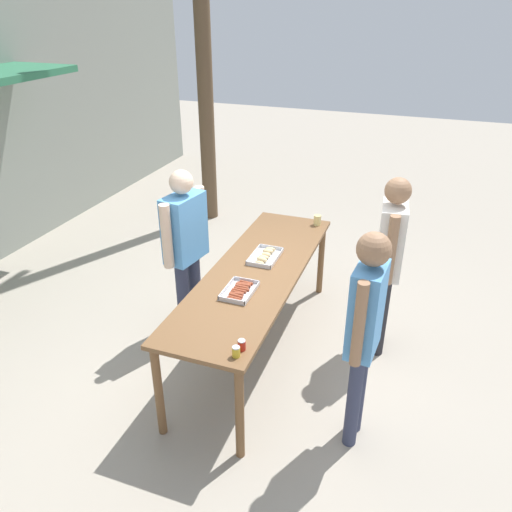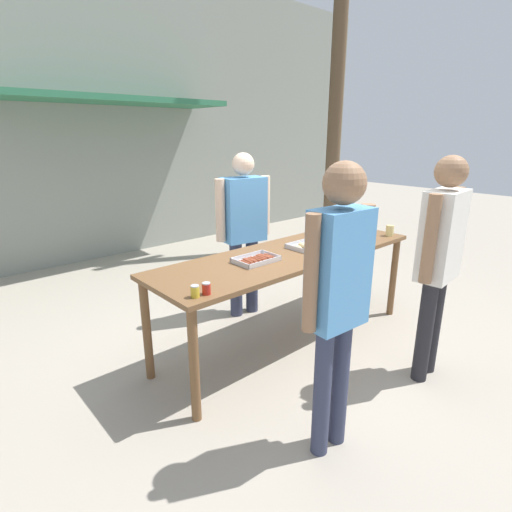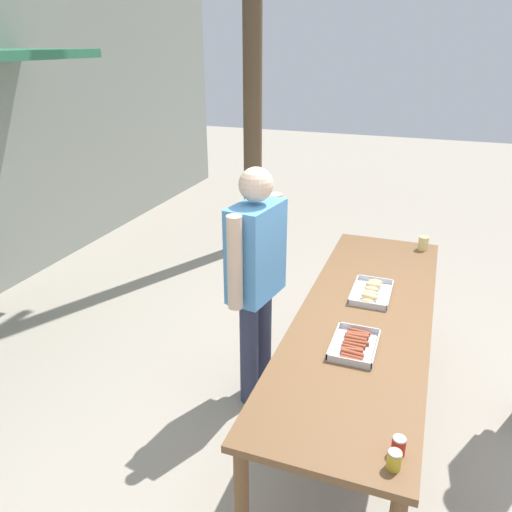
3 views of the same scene
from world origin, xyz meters
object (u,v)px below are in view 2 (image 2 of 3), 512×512
(food_tray_sausages, at_px, (256,260))
(condiment_jar_mustard, at_px, (195,291))
(condiment_jar_ketchup, at_px, (206,289))
(person_customer_with_cup, at_px, (440,251))
(beer_cup, at_px, (390,231))
(person_customer_holding_hotdog, at_px, (338,286))
(food_tray_buns, at_px, (309,245))
(utility_pole, at_px, (340,32))
(person_server_behind_table, at_px, (244,222))

(food_tray_sausages, relative_size, condiment_jar_mustard, 4.40)
(condiment_jar_mustard, distance_m, condiment_jar_ketchup, 0.09)
(condiment_jar_mustard, height_order, person_customer_with_cup, person_customer_with_cup)
(beer_cup, height_order, person_customer_holding_hotdog, person_customer_holding_hotdog)
(food_tray_sausages, bearing_deg, person_customer_with_cup, -53.09)
(condiment_jar_mustard, relative_size, person_customer_holding_hotdog, 0.05)
(condiment_jar_ketchup, distance_m, beer_cup, 2.37)
(condiment_jar_ketchup, bearing_deg, food_tray_sausages, 22.78)
(food_tray_sausages, bearing_deg, food_tray_buns, 0.18)
(person_customer_holding_hotdog, bearing_deg, food_tray_buns, -129.18)
(condiment_jar_mustard, xyz_separation_m, person_customer_with_cup, (1.68, -0.86, 0.14))
(person_customer_holding_hotdog, height_order, utility_pole, utility_pole)
(food_tray_buns, relative_size, person_server_behind_table, 0.23)
(person_customer_with_cup, bearing_deg, food_tray_buns, -86.41)
(person_customer_holding_hotdog, height_order, person_customer_with_cup, person_customer_holding_hotdog)
(person_server_behind_table, bearing_deg, beer_cup, -34.06)
(person_server_behind_table, xyz_separation_m, person_customer_holding_hotdog, (-0.90, -1.91, 0.07))
(person_customer_holding_hotdog, bearing_deg, person_customer_with_cup, -177.28)
(condiment_jar_mustard, bearing_deg, person_server_behind_table, 38.96)
(condiment_jar_mustard, xyz_separation_m, condiment_jar_ketchup, (0.08, -0.01, 0.00))
(food_tray_buns, relative_size, beer_cup, 3.61)
(condiment_jar_ketchup, distance_m, utility_pole, 5.32)
(person_server_behind_table, bearing_deg, food_tray_sausages, -114.15)
(food_tray_buns, bearing_deg, person_customer_holding_hotdog, -133.36)
(food_tray_buns, xyz_separation_m, beer_cup, (0.96, -0.29, 0.04))
(food_tray_buns, height_order, condiment_jar_ketchup, condiment_jar_ketchup)
(utility_pole, bearing_deg, person_customer_holding_hotdog, -141.68)
(person_server_behind_table, xyz_separation_m, utility_pole, (2.90, 1.10, 2.40))
(beer_cup, bearing_deg, utility_pole, 50.62)
(utility_pole, bearing_deg, condiment_jar_ketchup, -152.20)
(condiment_jar_ketchup, bearing_deg, beer_cup, 0.50)
(food_tray_sausages, relative_size, utility_pole, 0.05)
(food_tray_buns, height_order, utility_pole, utility_pole)
(beer_cup, distance_m, person_customer_with_cup, 1.17)
(utility_pole, bearing_deg, food_tray_buns, -145.54)
(food_tray_buns, bearing_deg, person_server_behind_table, 101.56)
(condiment_jar_ketchup, xyz_separation_m, beer_cup, (2.37, 0.02, 0.02))
(beer_cup, bearing_deg, food_tray_sausages, 170.17)
(person_customer_with_cup, bearing_deg, condiment_jar_ketchup, -33.41)
(beer_cup, distance_m, person_customer_holding_hotdog, 2.19)
(condiment_jar_ketchup, relative_size, person_customer_holding_hotdog, 0.05)
(food_tray_sausages, distance_m, condiment_jar_mustard, 0.87)
(beer_cup, bearing_deg, person_customer_with_cup, -131.89)
(condiment_jar_mustard, height_order, utility_pole, utility_pole)
(food_tray_sausages, height_order, person_customer_with_cup, person_customer_with_cup)
(food_tray_buns, height_order, person_customer_holding_hotdog, person_customer_holding_hotdog)
(food_tray_sausages, distance_m, utility_pole, 4.65)
(condiment_jar_ketchup, height_order, person_customer_with_cup, person_customer_with_cup)
(person_customer_with_cup, distance_m, utility_pole, 4.62)
(condiment_jar_ketchup, height_order, person_server_behind_table, person_server_behind_table)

